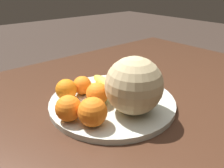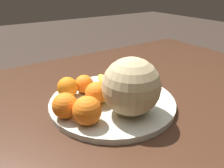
{
  "view_description": "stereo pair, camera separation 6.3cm",
  "coord_description": "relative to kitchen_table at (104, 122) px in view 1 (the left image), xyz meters",
  "views": [
    {
      "loc": [
        -0.37,
        -0.48,
        1.06
      ],
      "look_at": [
        -0.0,
        -0.04,
        0.79
      ],
      "focal_mm": 35.0,
      "sensor_mm": 36.0,
      "label": 1
    },
    {
      "loc": [
        -0.32,
        -0.52,
        1.06
      ],
      "look_at": [
        -0.0,
        -0.04,
        0.79
      ],
      "focal_mm": 35.0,
      "sensor_mm": 36.0,
      "label": 2
    }
  ],
  "objects": [
    {
      "name": "kitchen_table",
      "position": [
        0.0,
        0.0,
        0.0
      ],
      "size": [
        1.55,
        0.9,
        0.72
      ],
      "color": "#3D2316",
      "rests_on": "ground_plane"
    },
    {
      "name": "orange_back_right",
      "position": [
        -0.15,
        -0.06,
        0.14
      ],
      "size": [
        0.07,
        0.07,
        0.07
      ],
      "color": "orange",
      "rests_on": "fruit_bowl"
    },
    {
      "name": "orange_back_left",
      "position": [
        -0.1,
        0.04,
        0.14
      ],
      "size": [
        0.06,
        0.06,
        0.06
      ],
      "color": "orange",
      "rests_on": "fruit_bowl"
    },
    {
      "name": "melon",
      "position": [
        0.0,
        -0.13,
        0.18
      ],
      "size": [
        0.15,
        0.15,
        0.15
      ],
      "color": "tan",
      "rests_on": "fruit_bowl"
    },
    {
      "name": "orange_front_left",
      "position": [
        -0.05,
        0.04,
        0.14
      ],
      "size": [
        0.06,
        0.06,
        0.06
      ],
      "color": "orange",
      "rests_on": "fruit_bowl"
    },
    {
      "name": "produce_tag",
      "position": [
        -0.1,
        -0.05,
        0.11
      ],
      "size": [
        0.09,
        0.05,
        0.0
      ],
      "rotation": [
        0.0,
        0.0,
        -0.25
      ],
      "color": "white",
      "rests_on": "fruit_bowl"
    },
    {
      "name": "orange_front_right",
      "position": [
        -0.05,
        -0.04,
        0.14
      ],
      "size": [
        0.06,
        0.06,
        0.06
      ],
      "color": "orange",
      "rests_on": "fruit_bowl"
    },
    {
      "name": "orange_mid_center",
      "position": [
        -0.12,
        -0.11,
        0.14
      ],
      "size": [
        0.07,
        0.07,
        0.07
      ],
      "color": "orange",
      "rests_on": "fruit_bowl"
    },
    {
      "name": "banana_bunch",
      "position": [
        0.02,
        0.01,
        0.12
      ],
      "size": [
        0.18,
        0.18,
        0.04
      ],
      "rotation": [
        0.0,
        0.0,
        7.71
      ],
      "color": "#473819",
      "rests_on": "fruit_bowl"
    },
    {
      "name": "fruit_bowl",
      "position": [
        -0.0,
        -0.04,
        0.1
      ],
      "size": [
        0.37,
        0.37,
        0.02
      ],
      "color": "beige",
      "rests_on": "kitchen_table"
    }
  ]
}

